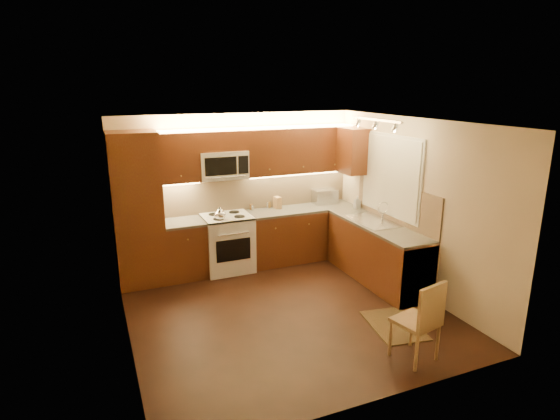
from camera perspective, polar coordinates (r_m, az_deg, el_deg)
name	(u,v)px	position (r m, az deg, el deg)	size (l,w,h in m)	color
floor	(286,311)	(6.30, 0.70, -12.42)	(4.00, 4.00, 0.01)	black
ceiling	(286,122)	(5.59, 0.79, 10.88)	(4.00, 4.00, 0.01)	beige
wall_back	(238,190)	(7.64, -5.27, 2.54)	(4.00, 0.01, 2.50)	#C6B091
wall_front	(376,282)	(4.18, 11.90, -8.76)	(4.00, 0.01, 2.50)	#C6B091
wall_left	(121,242)	(5.38, -19.20, -3.78)	(0.01, 4.00, 2.50)	#C6B091
wall_right	(413,206)	(6.85, 16.27, 0.47)	(0.01, 4.00, 2.50)	#C6B091
pantry	(137,210)	(7.06, -17.34, -0.01)	(0.70, 0.60, 2.30)	#4C1A10
base_cab_back_left	(185,250)	(7.36, -11.78, -4.89)	(0.62, 0.60, 0.86)	#4C1A10
counter_back_left	(183,223)	(7.22, -11.97, -1.54)	(0.62, 0.60, 0.04)	#33302E
base_cab_back_right	(301,234)	(7.96, 2.69, -3.02)	(1.92, 0.60, 0.86)	#4C1A10
counter_back_right	(302,209)	(7.83, 2.73, 0.11)	(1.92, 0.60, 0.04)	#33302E
base_cab_right	(377,253)	(7.22, 11.93, -5.31)	(0.60, 2.00, 0.86)	#4C1A10
counter_right	(378,225)	(7.08, 12.13, -1.90)	(0.60, 2.00, 0.04)	#33302E
dishwasher	(405,270)	(6.70, 15.34, -7.19)	(0.58, 0.60, 0.84)	silver
backsplash_back	(258,191)	(7.75, -2.78, 2.39)	(3.30, 0.02, 0.60)	tan
backsplash_right	(396,203)	(7.16, 14.19, 0.84)	(0.02, 2.00, 0.60)	tan
upper_cab_back_left	(178,157)	(7.12, -12.61, 6.42)	(0.62, 0.35, 0.75)	#4C1A10
upper_cab_back_right	(299,150)	(7.74, 2.42, 7.46)	(1.92, 0.35, 0.75)	#4C1A10
upper_cab_bridge	(222,141)	(7.25, -7.29, 8.57)	(0.76, 0.35, 0.31)	#4C1A10
upper_cab_right_corner	(353,151)	(7.74, 9.09, 7.29)	(0.35, 0.50, 0.75)	#4C1A10
stove	(227,243)	(7.48, -6.56, -4.09)	(0.76, 0.65, 0.92)	silver
microwave	(223,165)	(7.29, -7.16, 5.63)	(0.76, 0.38, 0.44)	silver
window_frame	(391,175)	(7.18, 13.65, 4.20)	(0.03, 1.44, 1.24)	silver
window_blinds	(390,176)	(7.17, 13.52, 4.19)	(0.02, 1.36, 1.16)	silver
sink	(373,217)	(7.17, 11.50, -0.85)	(0.52, 0.86, 0.15)	silver
faucet	(383,211)	(7.25, 12.71, -0.12)	(0.20, 0.04, 0.30)	silver
track_light_bar	(376,120)	(6.70, 11.83, 10.96)	(0.04, 1.20, 0.03)	silver
kettle	(220,213)	(7.10, -7.50, -0.41)	(0.18, 0.18, 0.21)	silver
toaster_oven	(324,196)	(8.17, 5.50, 1.76)	(0.42, 0.31, 0.25)	silver
knife_block	(277,203)	(7.77, -0.32, 0.93)	(0.09, 0.15, 0.20)	olive
spice_jar_a	(253,208)	(7.67, -3.42, 0.29)	(0.05, 0.05, 0.09)	silver
spice_jar_b	(269,205)	(7.83, -1.34, 0.65)	(0.05, 0.05, 0.10)	olive
spice_jar_c	(267,205)	(7.82, -1.57, 0.64)	(0.04, 0.04, 0.10)	silver
spice_jar_d	(251,207)	(7.71, -3.60, 0.38)	(0.05, 0.05, 0.10)	#8F5E2A
soap_bottle	(357,202)	(7.91, 9.59, 0.98)	(0.09, 0.10, 0.21)	#B1B2B6
rug	(394,325)	(6.12, 14.01, -13.75)	(0.57, 0.86, 0.01)	black
dining_chair	(416,319)	(5.32, 16.53, -12.92)	(0.42, 0.42, 0.94)	olive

